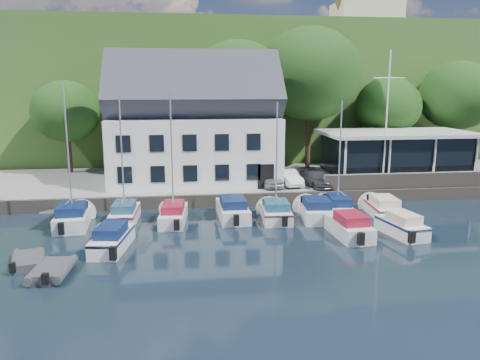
{
  "coord_description": "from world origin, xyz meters",
  "views": [
    {
      "loc": [
        -8.27,
        -23.55,
        9.22
      ],
      "look_at": [
        -4.04,
        9.0,
        2.49
      ],
      "focal_mm": 35.0,
      "sensor_mm": 36.0,
      "label": 1
    }
  ],
  "objects_px": {
    "car_white": "(288,177)",
    "boat_r2_3": "(349,225)",
    "boat_r1_1": "(122,160)",
    "car_silver": "(270,178)",
    "car_dgrey": "(316,178)",
    "boat_r1_2": "(172,160)",
    "boat_r1_3": "(233,207)",
    "flagpole": "(387,119)",
    "dinghy_0": "(28,259)",
    "dinghy_1": "(52,269)",
    "boat_r2_4": "(402,224)",
    "club_pavilion": "(395,154)",
    "harbor_building": "(194,131)",
    "boat_r1_7": "(383,206)",
    "car_blue": "(346,176)",
    "boat_r1_6": "(340,153)",
    "boat_r2_0": "(112,236)",
    "boat_r1_0": "(68,156)",
    "boat_r1_4": "(277,159)",
    "boat_r1_5": "(316,208)"
  },
  "relations": [
    {
      "from": "boat_r1_0",
      "to": "boat_r2_4",
      "type": "height_order",
      "value": "boat_r1_0"
    },
    {
      "from": "car_silver",
      "to": "boat_r2_4",
      "type": "relative_size",
      "value": 0.73
    },
    {
      "from": "car_dgrey",
      "to": "boat_r1_2",
      "type": "xyz_separation_m",
      "value": [
        -11.63,
        -5.61,
        2.65
      ]
    },
    {
      "from": "car_blue",
      "to": "boat_r2_0",
      "type": "height_order",
      "value": "car_blue"
    },
    {
      "from": "boat_r1_5",
      "to": "boat_r1_6",
      "type": "height_order",
      "value": "boat_r1_6"
    },
    {
      "from": "boat_r1_4",
      "to": "boat_r2_3",
      "type": "xyz_separation_m",
      "value": [
        3.77,
        -4.11,
        -3.52
      ]
    },
    {
      "from": "harbor_building",
      "to": "boat_r1_4",
      "type": "bearing_deg",
      "value": -61.21
    },
    {
      "from": "flagpole",
      "to": "boat_r2_3",
      "type": "relative_size",
      "value": 1.93
    },
    {
      "from": "boat_r1_3",
      "to": "dinghy_0",
      "type": "bearing_deg",
      "value": -148.43
    },
    {
      "from": "car_silver",
      "to": "boat_r1_3",
      "type": "distance_m",
      "value": 6.63
    },
    {
      "from": "boat_r1_2",
      "to": "dinghy_1",
      "type": "bearing_deg",
      "value": -119.41
    },
    {
      "from": "flagpole",
      "to": "boat_r1_6",
      "type": "xyz_separation_m",
      "value": [
        -5.64,
        -5.1,
        -1.94
      ]
    },
    {
      "from": "car_silver",
      "to": "boat_r1_4",
      "type": "distance_m",
      "value": 6.9
    },
    {
      "from": "car_white",
      "to": "boat_r1_6",
      "type": "distance_m",
      "value": 7.03
    },
    {
      "from": "boat_r1_0",
      "to": "boat_r1_4",
      "type": "distance_m",
      "value": 13.6
    },
    {
      "from": "car_blue",
      "to": "boat_r2_3",
      "type": "distance_m",
      "value": 11.43
    },
    {
      "from": "boat_r2_4",
      "to": "dinghy_1",
      "type": "distance_m",
      "value": 20.28
    },
    {
      "from": "car_dgrey",
      "to": "boat_r2_4",
      "type": "xyz_separation_m",
      "value": [
        2.45,
        -10.27,
        -0.89
      ]
    },
    {
      "from": "boat_r1_0",
      "to": "boat_r1_7",
      "type": "relative_size",
      "value": 1.5
    },
    {
      "from": "car_white",
      "to": "boat_r1_3",
      "type": "bearing_deg",
      "value": -141.35
    },
    {
      "from": "flagpole",
      "to": "dinghy_0",
      "type": "xyz_separation_m",
      "value": [
        -24.7,
        -12.23,
        -6.12
      ]
    },
    {
      "from": "boat_r1_5",
      "to": "boat_r2_3",
      "type": "height_order",
      "value": "boat_r2_3"
    },
    {
      "from": "boat_r1_1",
      "to": "car_silver",
      "type": "bearing_deg",
      "value": 28.32
    },
    {
      "from": "club_pavilion",
      "to": "boat_r1_4",
      "type": "relative_size",
      "value": 1.54
    },
    {
      "from": "car_blue",
      "to": "boat_r1_6",
      "type": "height_order",
      "value": "boat_r1_6"
    },
    {
      "from": "boat_r1_7",
      "to": "boat_r2_0",
      "type": "distance_m",
      "value": 18.91
    },
    {
      "from": "boat_r1_3",
      "to": "boat_r1_4",
      "type": "distance_m",
      "value": 4.64
    },
    {
      "from": "car_dgrey",
      "to": "boat_r2_3",
      "type": "bearing_deg",
      "value": -103.51
    },
    {
      "from": "flagpole",
      "to": "car_dgrey",
      "type": "bearing_deg",
      "value": 177.39
    },
    {
      "from": "car_white",
      "to": "boat_r2_3",
      "type": "relative_size",
      "value": 0.68
    },
    {
      "from": "car_dgrey",
      "to": "dinghy_1",
      "type": "relative_size",
      "value": 1.41
    },
    {
      "from": "boat_r1_3",
      "to": "flagpole",
      "type": "bearing_deg",
      "value": 19.12
    },
    {
      "from": "boat_r2_3",
      "to": "boat_r1_1",
      "type": "bearing_deg",
      "value": 157.51
    },
    {
      "from": "dinghy_0",
      "to": "club_pavilion",
      "type": "bearing_deg",
      "value": 15.18
    },
    {
      "from": "harbor_building",
      "to": "boat_r1_1",
      "type": "distance_m",
      "value": 9.99
    },
    {
      "from": "boat_r1_3",
      "to": "boat_r2_4",
      "type": "height_order",
      "value": "boat_r1_3"
    },
    {
      "from": "club_pavilion",
      "to": "flagpole",
      "type": "height_order",
      "value": "flagpole"
    },
    {
      "from": "boat_r1_1",
      "to": "boat_r2_3",
      "type": "bearing_deg",
      "value": -17.29
    },
    {
      "from": "dinghy_1",
      "to": "boat_r1_5",
      "type": "bearing_deg",
      "value": 30.78
    },
    {
      "from": "boat_r1_2",
      "to": "car_white",
      "type": "bearing_deg",
      "value": 38.85
    },
    {
      "from": "car_white",
      "to": "boat_r2_3",
      "type": "height_order",
      "value": "car_white"
    },
    {
      "from": "car_silver",
      "to": "car_white",
      "type": "distance_m",
      "value": 1.67
    },
    {
      "from": "boat_r1_4",
      "to": "boat_r2_0",
      "type": "relative_size",
      "value": 1.43
    },
    {
      "from": "boat_r1_1",
      "to": "boat_r1_2",
      "type": "relative_size",
      "value": 1.0
    },
    {
      "from": "boat_r2_0",
      "to": "car_white",
      "type": "bearing_deg",
      "value": 49.76
    },
    {
      "from": "club_pavilion",
      "to": "dinghy_1",
      "type": "height_order",
      "value": "club_pavilion"
    },
    {
      "from": "car_dgrey",
      "to": "boat_r1_7",
      "type": "height_order",
      "value": "car_dgrey"
    },
    {
      "from": "boat_r2_3",
      "to": "boat_r1_2",
      "type": "bearing_deg",
      "value": 154.55
    },
    {
      "from": "dinghy_1",
      "to": "club_pavilion",
      "type": "bearing_deg",
      "value": 37.09
    },
    {
      "from": "harbor_building",
      "to": "boat_r1_6",
      "type": "height_order",
      "value": "harbor_building"
    }
  ]
}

